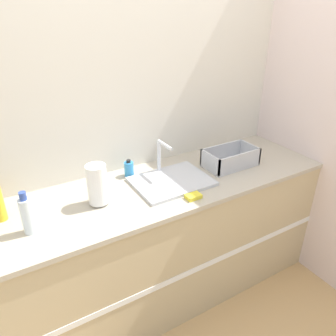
# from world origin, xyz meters

# --- Properties ---
(ground_plane) EXTENTS (12.00, 12.00, 0.00)m
(ground_plane) POSITION_xyz_m (0.00, 0.00, 0.00)
(ground_plane) COLOR tan
(wall_back) EXTENTS (4.65, 0.06, 2.60)m
(wall_back) POSITION_xyz_m (0.00, 0.68, 1.30)
(wall_back) COLOR beige
(wall_back) RESTS_ON ground_plane
(wall_right) EXTENTS (0.06, 2.65, 2.60)m
(wall_right) POSITION_xyz_m (1.15, 0.32, 1.30)
(wall_right) COLOR silver
(wall_right) RESTS_ON ground_plane
(counter_cabinet) EXTENTS (2.27, 0.67, 0.92)m
(counter_cabinet) POSITION_xyz_m (0.00, 0.32, 0.46)
(counter_cabinet) COLOR tan
(counter_cabinet) RESTS_ON ground_plane
(sink) EXTENTS (0.48, 0.36, 0.24)m
(sink) POSITION_xyz_m (0.06, 0.31, 0.94)
(sink) COLOR silver
(sink) RESTS_ON counter_cabinet
(paper_towel_roll) EXTENTS (0.11, 0.11, 0.24)m
(paper_towel_roll) POSITION_xyz_m (-0.42, 0.31, 1.04)
(paper_towel_roll) COLOR #4C4C51
(paper_towel_roll) RESTS_ON counter_cabinet
(dish_rack) EXTENTS (0.36, 0.21, 0.13)m
(dish_rack) POSITION_xyz_m (0.54, 0.31, 0.97)
(dish_rack) COLOR #B7BABF
(dish_rack) RESTS_ON counter_cabinet
(bottle_clear) EXTENTS (0.06, 0.06, 0.23)m
(bottle_clear) POSITION_xyz_m (-0.80, 0.24, 1.02)
(bottle_clear) COLOR silver
(bottle_clear) RESTS_ON counter_cabinet
(soap_dispenser) EXTENTS (0.06, 0.06, 0.11)m
(soap_dispenser) POSITION_xyz_m (-0.13, 0.53, 0.97)
(soap_dispenser) COLOR #338CCC
(soap_dispenser) RESTS_ON counter_cabinet
(sponge) EXTENTS (0.09, 0.06, 0.02)m
(sponge) POSITION_xyz_m (0.07, 0.08, 0.93)
(sponge) COLOR yellow
(sponge) RESTS_ON counter_cabinet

